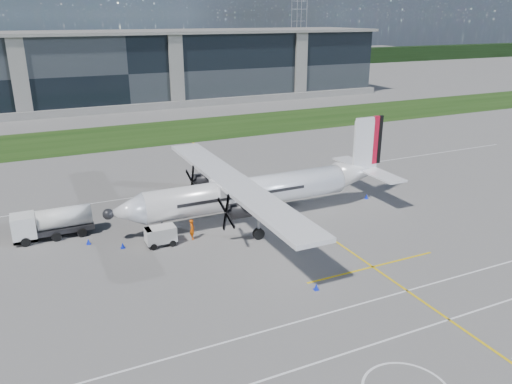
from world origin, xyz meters
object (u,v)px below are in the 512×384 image
(safety_cone_stbdwing, at_px, (192,176))
(safety_cone_portwing, at_px, (316,287))
(pylon_east, at_px, (299,25))
(safety_cone_fwd, at_px, (88,241))
(safety_cone_tail, at_px, (366,196))
(baggage_tug, at_px, (161,236))
(ground_crew_person, at_px, (192,228))
(fuel_tanker_truck, at_px, (47,224))
(turboprop_aircraft, at_px, (258,174))
(safety_cone_nose_port, at_px, (123,245))

(safety_cone_stbdwing, xyz_separation_m, safety_cone_portwing, (-0.14, -28.86, 0.00))
(pylon_east, xyz_separation_m, safety_cone_fwd, (-101.77, -142.13, -14.75))
(pylon_east, xyz_separation_m, safety_cone_stbdwing, (-87.74, -128.21, -14.75))
(safety_cone_tail, distance_m, safety_cone_portwing, 20.50)
(baggage_tug, relative_size, ground_crew_person, 1.28)
(ground_crew_person, bearing_deg, fuel_tanker_truck, 73.75)
(turboprop_aircraft, relative_size, ground_crew_person, 13.91)
(safety_cone_portwing, xyz_separation_m, safety_cone_nose_port, (-11.35, 12.89, 0.00))
(fuel_tanker_truck, relative_size, safety_cone_tail, 14.21)
(pylon_east, xyz_separation_m, fuel_tanker_truck, (-104.82, -139.30, -13.67))
(safety_cone_stbdwing, distance_m, safety_cone_tail, 20.99)
(safety_cone_stbdwing, distance_m, safety_cone_nose_port, 19.67)
(fuel_tanker_truck, distance_m, ground_crew_person, 12.89)
(safety_cone_portwing, bearing_deg, baggage_tug, 124.07)
(fuel_tanker_truck, bearing_deg, baggage_tug, -32.82)
(pylon_east, bearing_deg, ground_crew_person, -122.75)
(safety_cone_portwing, bearing_deg, ground_crew_person, 113.91)
(baggage_tug, xyz_separation_m, safety_cone_portwing, (8.21, -12.14, -0.57))
(safety_cone_stbdwing, bearing_deg, safety_cone_nose_port, -125.74)
(baggage_tug, distance_m, safety_cone_tail, 23.26)
(pylon_east, relative_size, safety_cone_nose_port, 60.00)
(baggage_tug, distance_m, safety_cone_fwd, 6.37)
(fuel_tanker_truck, xyz_separation_m, safety_cone_tail, (31.92, -3.76, -1.08))
(ground_crew_person, bearing_deg, safety_cone_portwing, -146.30)
(pylon_east, xyz_separation_m, ground_crew_person, (-93.24, -144.95, -13.93))
(baggage_tug, bearing_deg, safety_cone_tail, 4.62)
(fuel_tanker_truck, bearing_deg, safety_cone_tail, -6.72)
(safety_cone_nose_port, bearing_deg, safety_cone_fwd, 141.20)
(turboprop_aircraft, bearing_deg, safety_cone_stbdwing, 97.52)
(ground_crew_person, bearing_deg, pylon_east, -22.96)
(baggage_tug, distance_m, safety_cone_stbdwing, 18.70)
(safety_cone_portwing, bearing_deg, pylon_east, 60.78)
(fuel_tanker_truck, height_order, baggage_tug, fuel_tanker_truck)
(pylon_east, distance_m, safety_cone_fwd, 175.43)
(safety_cone_fwd, relative_size, safety_cone_nose_port, 1.00)
(pylon_east, bearing_deg, safety_cone_portwing, -119.22)
(fuel_tanker_truck, relative_size, baggage_tug, 2.59)
(fuel_tanker_truck, relative_size, safety_cone_fwd, 14.21)
(safety_cone_fwd, bearing_deg, turboprop_aircraft, -2.65)
(ground_crew_person, bearing_deg, turboprop_aircraft, -64.53)
(safety_cone_fwd, bearing_deg, safety_cone_tail, -1.85)
(ground_crew_person, relative_size, safety_cone_stbdwing, 4.29)
(safety_cone_nose_port, bearing_deg, ground_crew_person, -7.43)
(baggage_tug, height_order, safety_cone_fwd, baggage_tug)
(fuel_tanker_truck, distance_m, safety_cone_tail, 32.16)
(turboprop_aircraft, distance_m, safety_cone_portwing, 14.96)
(turboprop_aircraft, distance_m, safety_cone_tail, 13.58)
(safety_cone_tail, bearing_deg, fuel_tanker_truck, 173.28)
(turboprop_aircraft, xyz_separation_m, safety_cone_nose_port, (-13.43, -1.31, -4.22))
(safety_cone_stbdwing, height_order, safety_cone_tail, same)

